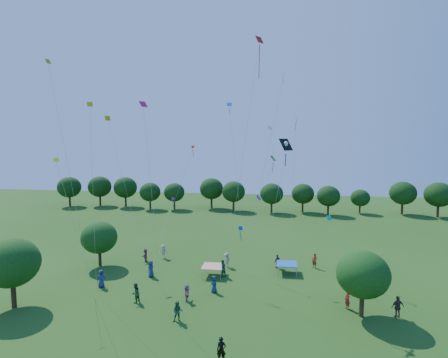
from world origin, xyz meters
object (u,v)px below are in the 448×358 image
Objects in this scene: pirate_kite at (285,147)px; near_tree_east at (363,274)px; near_tree_west at (12,263)px; tent_red_stripe at (213,266)px; red_high_kite at (254,83)px; tent_blue at (287,264)px; near_tree_north at (99,237)px; man_in_black at (221,350)px.

near_tree_east is at bearing -23.92° from pirate_kite.
near_tree_west is 25.88m from pirate_kite.
red_high_kite reaches higher than tent_red_stripe.
red_high_kite is at bearing -128.42° from tent_blue.
tent_blue is at bearing 1.95° from near_tree_north.
pirate_kite is (7.35, -4.26, 12.90)m from tent_red_stripe.
red_high_kite is (-3.54, -4.47, 18.80)m from tent_blue.
pirate_kite reaches higher than tent_blue.
near_tree_east is 19.24m from red_high_kite.
near_tree_north is (2.43, 10.68, -0.58)m from near_tree_west.
near_tree_north is at bearing 129.33° from man_in_black.
near_tree_east is 15.61m from tent_red_stripe.
pirate_kite reaches higher than near_tree_north.
man_in_black is at bearing -106.30° from tent_blue.
near_tree_west is 29.73m from near_tree_east.
near_tree_north reaches higher than man_in_black.
tent_blue is 0.10× the size of red_high_kite.
tent_blue is at bearing 51.58° from red_high_kite.
man_in_black is 17.24m from pirate_kite.
near_tree_north is at bearing 163.21° from near_tree_east.
near_tree_north is 28.40m from near_tree_east.
near_tree_east is 0.41× the size of pirate_kite.
near_tree_west reaches higher than tent_blue.
near_tree_north is at bearing -178.05° from tent_blue.
tent_red_stripe is at bearing 152.69° from near_tree_east.
red_high_kite is at bearing -11.79° from near_tree_north.
man_in_black is (-10.57, -7.57, -2.76)m from near_tree_east.
red_high_kite is (17.90, -3.74, 16.44)m from near_tree_north.
man_in_black reaches higher than tent_red_stripe.
pirate_kite is (4.25, 10.38, 13.10)m from man_in_black.
pirate_kite is at bearing -14.51° from near_tree_north.
near_tree_west is 3.64× the size of man_in_black.
near_tree_east is 2.51× the size of tent_red_stripe.
red_high_kite reaches higher than near_tree_east.
near_tree_north is at bearing 175.18° from tent_red_stripe.
near_tree_west reaches higher than near_tree_east.
near_tree_east is at bearing 28.46° from man_in_black.
near_tree_west is 1.10× the size of near_tree_east.
pirate_kite is (-0.58, -6.13, 12.90)m from tent_blue.
red_high_kite is at bearing 76.76° from man_in_black.
near_tree_east reaches higher than man_in_black.
near_tree_north is at bearing 168.21° from red_high_kite.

